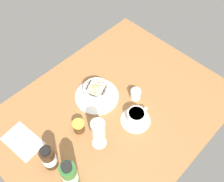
{
  "coord_description": "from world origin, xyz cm",
  "views": [
    {
      "loc": [
        47.11,
        45.27,
        106.9
      ],
      "look_at": [
        -4.14,
        -4.62,
        7.34
      ],
      "focal_mm": 41.59,
      "sensor_mm": 36.0,
      "label": 1
    }
  ],
  "objects": [
    {
      "name": "cutlery_setting",
      "position": [
        39.73,
        -17.11,
        0.27
      ],
      "size": [
        13.05,
        18.87,
        0.9
      ],
      "color": "white",
      "rests_on": "ground_plane"
    },
    {
      "name": "coffee_cup",
      "position": [
        -3.47,
        11.48,
        3.08
      ],
      "size": [
        13.99,
        13.98,
        6.69
      ],
      "color": "white",
      "rests_on": "ground_plane"
    },
    {
      "name": "porridge_bowl",
      "position": [
        0.3,
        -11.14,
        3.62
      ],
      "size": [
        21.67,
        21.67,
        8.71
      ],
      "color": "white",
      "rests_on": "ground_plane"
    },
    {
      "name": "ground_plane",
      "position": [
        0.0,
        0.0,
        -1.5
      ],
      "size": [
        110.0,
        84.0,
        3.0
      ],
      "primitive_type": "cube",
      "color": "#9E6B3D"
    },
    {
      "name": "jam_jar",
      "position": [
        18.18,
        -3.76,
        3.08
      ],
      "size": [
        5.39,
        5.39,
        6.09
      ],
      "color": "#4C2E16",
      "rests_on": "ground_plane"
    },
    {
      "name": "wine_glass",
      "position": [
        16.25,
        7.42,
        11.86
      ],
      "size": [
        6.52,
        6.52,
        17.41
      ],
      "color": "white",
      "rests_on": "ground_plane"
    },
    {
      "name": "sauce_bottle_brown",
      "position": [
        37.02,
        -0.23,
        6.63
      ],
      "size": [
        5.9,
        5.9,
        14.5
      ],
      "color": "#382314",
      "rests_on": "ground_plane"
    },
    {
      "name": "creamer_jug",
      "position": [
        -13.19,
        2.7,
        2.81
      ],
      "size": [
        5.41,
        5.74,
        6.0
      ],
      "color": "white",
      "rests_on": "ground_plane"
    },
    {
      "name": "sauce_bottle_green",
      "position": [
        35.74,
        11.68,
        8.19
      ],
      "size": [
        6.25,
        6.25,
        17.93
      ],
      "color": "#337233",
      "rests_on": "ground_plane"
    }
  ]
}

